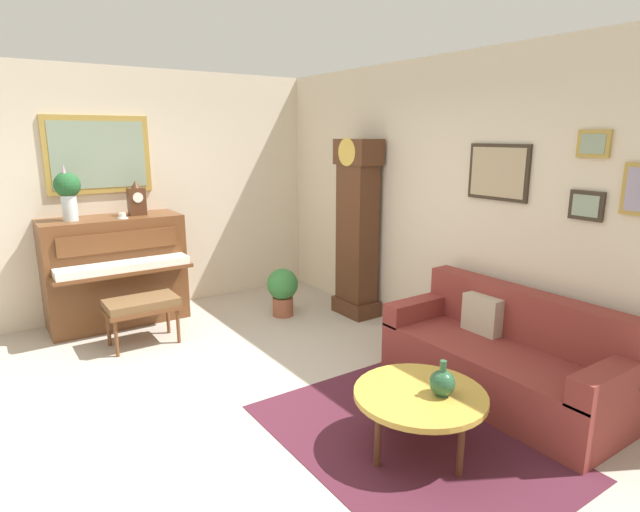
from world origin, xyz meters
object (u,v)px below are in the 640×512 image
at_px(piano, 116,270).
at_px(piano_bench, 142,306).
at_px(grandfather_clock, 357,233).
at_px(couch, 503,358).
at_px(green_jug, 442,383).
at_px(coffee_table, 420,396).
at_px(flower_vase, 68,190).
at_px(potted_plant, 283,289).
at_px(teacup, 122,216).
at_px(mantel_clock, 137,200).

height_order(piano, piano_bench, piano).
distance_m(grandfather_clock, couch, 2.31).
xyz_separation_m(couch, green_jug, (0.26, -1.00, 0.18)).
height_order(piano, coffee_table, piano).
bearing_deg(coffee_table, green_jug, 40.79).
distance_m(grandfather_clock, flower_vase, 3.10).
distance_m(piano_bench, grandfather_clock, 2.45).
bearing_deg(flower_vase, piano, 90.23).
xyz_separation_m(couch, potted_plant, (-2.63, -0.52, 0.01)).
xyz_separation_m(coffee_table, flower_vase, (-3.62, -1.46, 1.13)).
distance_m(couch, potted_plant, 2.68).
bearing_deg(piano_bench, green_jug, 20.66).
relative_size(teacup, green_jug, 0.48).
relative_size(piano, flower_vase, 2.48).
bearing_deg(couch, coffee_table, -81.98).
relative_size(piano, couch, 0.76).
bearing_deg(piano, flower_vase, -89.77).
height_order(mantel_clock, potted_plant, mantel_clock).
height_order(piano_bench, grandfather_clock, grandfather_clock).
relative_size(flower_vase, green_jug, 2.42).
height_order(mantel_clock, flower_vase, flower_vase).
xyz_separation_m(grandfather_clock, potted_plant, (-0.43, -0.74, -0.64)).
bearing_deg(couch, potted_plant, -168.91).
bearing_deg(potted_plant, teacup, -113.95).
bearing_deg(mantel_clock, coffee_table, 12.09).
bearing_deg(mantel_clock, green_jug, 13.08).
bearing_deg(piano, mantel_clock, 89.59).
relative_size(piano_bench, mantel_clock, 1.84).
bearing_deg(potted_plant, flower_vase, -112.54).
bearing_deg(couch, piano, -148.24).
xyz_separation_m(mantel_clock, potted_plant, (0.84, 1.35, -1.05)).
xyz_separation_m(piano_bench, grandfather_clock, (0.48, 2.33, 0.56)).
bearing_deg(coffee_table, potted_plant, 168.42).
bearing_deg(teacup, coffee_table, 15.75).
bearing_deg(flower_vase, potted_plant, 67.46).
relative_size(piano, potted_plant, 2.57).
bearing_deg(teacup, couch, 31.89).
bearing_deg(green_jug, mantel_clock, -166.92).
xyz_separation_m(piano_bench, couch, (2.68, 2.10, -0.09)).
height_order(grandfather_clock, potted_plant, grandfather_clock).
height_order(green_jug, potted_plant, green_jug).
relative_size(grandfather_clock, couch, 1.07).
bearing_deg(couch, flower_vase, -143.79).
relative_size(piano_bench, coffee_table, 0.80).
bearing_deg(grandfather_clock, mantel_clock, -121.31).
bearing_deg(piano, piano_bench, 3.33).
height_order(piano, green_jug, piano).
height_order(piano, couch, piano).
distance_m(grandfather_clock, potted_plant, 1.07).
bearing_deg(coffee_table, teacup, -164.25).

